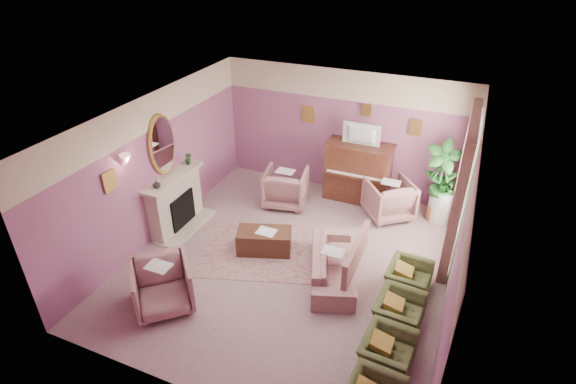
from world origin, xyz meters
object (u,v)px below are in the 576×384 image
at_px(olive_chair_b, 388,349).
at_px(floral_armchair_front, 162,284).
at_px(sofa, 333,259).
at_px(television, 361,134).
at_px(floral_armchair_right, 389,197).
at_px(side_table, 441,205).
at_px(olive_chair_d, 409,275).
at_px(olive_chair_c, 399,308).
at_px(piano, 358,173).
at_px(coffee_table, 264,241).
at_px(floral_armchair_left, 285,186).

bearing_deg(olive_chair_b, floral_armchair_front, -176.21).
xyz_separation_m(sofa, olive_chair_b, (1.28, -1.52, -0.04)).
xyz_separation_m(television, floral_armchair_front, (-1.93, -4.45, -1.14)).
relative_size(floral_armchair_right, side_table, 1.31).
xyz_separation_m(sofa, olive_chair_d, (1.28, 0.12, -0.04)).
distance_m(olive_chair_b, olive_chair_c, 0.82).
relative_size(floral_armchair_front, olive_chair_c, 1.18).
bearing_deg(olive_chair_d, piano, 121.54).
distance_m(sofa, floral_armchair_front, 2.86).
xyz_separation_m(floral_armchair_front, olive_chair_c, (3.54, 1.05, -0.12)).
height_order(piano, olive_chair_c, piano).
distance_m(coffee_table, sofa, 1.42).
bearing_deg(television, side_table, -3.26).
relative_size(piano, television, 1.75).
height_order(coffee_table, olive_chair_c, olive_chair_c).
relative_size(coffee_table, floral_armchair_left, 1.09).
height_order(olive_chair_b, olive_chair_d, same).
height_order(television, side_table, television).
bearing_deg(television, sofa, -83.05).
bearing_deg(olive_chair_b, coffee_table, 147.66).
xyz_separation_m(floral_armchair_right, olive_chair_b, (0.80, -3.82, -0.12)).
bearing_deg(olive_chair_c, olive_chair_d, 90.00).
bearing_deg(sofa, side_table, 59.69).
xyz_separation_m(piano, floral_armchair_right, (0.81, -0.45, -0.19)).
height_order(coffee_table, olive_chair_b, olive_chair_b).
relative_size(olive_chair_d, side_table, 1.11).
height_order(floral_armchair_left, olive_chair_b, floral_armchair_left).
bearing_deg(olive_chair_c, olive_chair_b, -90.00).
bearing_deg(side_table, sofa, -120.31).
relative_size(olive_chair_b, olive_chair_d, 1.00).
distance_m(floral_armchair_front, olive_chair_b, 3.55).
bearing_deg(floral_armchair_left, coffee_table, -79.92).
distance_m(olive_chair_b, olive_chair_d, 1.64).
xyz_separation_m(sofa, floral_armchair_front, (-2.26, -1.75, 0.08)).
relative_size(sofa, floral_armchair_left, 2.02).
height_order(sofa, olive_chair_c, sofa).
height_order(sofa, side_table, sofa).
xyz_separation_m(coffee_table, olive_chair_b, (2.68, -1.70, 0.11)).
relative_size(coffee_table, floral_armchair_front, 1.09).
relative_size(television, olive_chair_c, 1.03).
relative_size(floral_armchair_left, floral_armchair_right, 1.00).
bearing_deg(piano, floral_armchair_right, -29.02).
height_order(sofa, olive_chair_b, sofa).
bearing_deg(side_table, olive_chair_c, -94.09).
bearing_deg(piano, olive_chair_d, -58.46).
bearing_deg(coffee_table, sofa, -7.50).
bearing_deg(olive_chair_c, television, 115.39).
bearing_deg(coffee_table, olive_chair_b, -32.34).
bearing_deg(coffee_table, floral_armchair_front, -113.88).
height_order(piano, olive_chair_d, piano).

